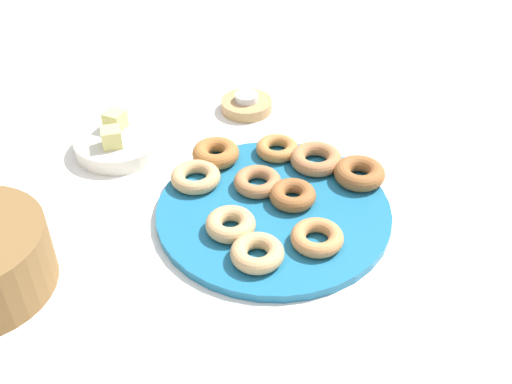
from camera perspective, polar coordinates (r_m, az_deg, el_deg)
name	(u,v)px	position (r m, az deg, el deg)	size (l,w,h in m)	color
ground_plane	(273,214)	(1.04, 1.64, -2.10)	(2.40, 2.40, 0.00)	white
donut_plate	(273,211)	(1.03, 1.65, -1.78)	(0.40, 0.40, 0.02)	#1E6B93
donut_0	(277,148)	(1.15, 1.98, 4.10)	(0.08, 0.08, 0.02)	#BC7A3D
donut_1	(317,237)	(0.96, 5.73, -4.25)	(0.08, 0.08, 0.02)	#C6844C
donut_2	(231,224)	(0.98, -2.39, -3.03)	(0.08, 0.08, 0.03)	tan
donut_3	(196,177)	(1.08, -5.66, 1.41)	(0.09, 0.09, 0.03)	tan
donut_4	(293,195)	(1.04, 3.45, -0.29)	(0.08, 0.08, 0.03)	#995B2D
donut_5	(316,159)	(1.12, 5.63, 3.10)	(0.09, 0.09, 0.03)	#B27547
donut_6	(216,153)	(1.13, -3.78, 3.65)	(0.09, 0.09, 0.03)	#AD6B33
donut_7	(359,173)	(1.10, 9.65, 1.74)	(0.09, 0.09, 0.03)	#995B2D
donut_8	(257,253)	(0.93, 0.11, -5.72)	(0.08, 0.08, 0.03)	tan
donut_9	(257,182)	(1.06, 0.14, 0.98)	(0.08, 0.08, 0.02)	#B27547
candle_holder	(247,105)	(1.31, -0.88, 8.11)	(0.11, 0.11, 0.02)	tan
tealight	(247,97)	(1.30, -0.89, 8.84)	(0.05, 0.05, 0.01)	silver
fruit_bowl	(119,144)	(1.21, -12.68, 4.44)	(0.17, 0.17, 0.03)	silver
melon_chunk_left	(112,137)	(1.17, -13.35, 4.99)	(0.04, 0.04, 0.04)	#DBD67A
melon_chunk_right	(115,120)	(1.22, -13.03, 6.57)	(0.04, 0.04, 0.04)	#DBD67A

